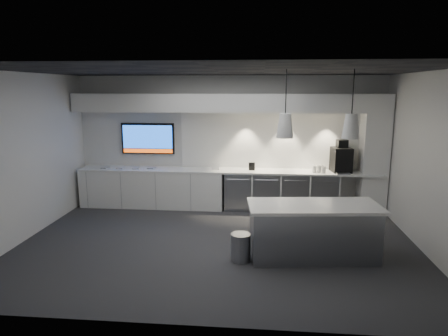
# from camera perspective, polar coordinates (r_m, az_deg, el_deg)

# --- Properties ---
(floor) EXTENTS (7.00, 7.00, 0.00)m
(floor) POSITION_cam_1_polar(r_m,az_deg,el_deg) (7.22, -0.97, -10.78)
(floor) COLOR #2F2F31
(floor) RESTS_ON ground
(ceiling) EXTENTS (7.00, 7.00, 0.00)m
(ceiling) POSITION_cam_1_polar(r_m,az_deg,el_deg) (6.69, -1.06, 13.74)
(ceiling) COLOR black
(ceiling) RESTS_ON wall_back
(wall_back) EXTENTS (7.00, 0.00, 7.00)m
(wall_back) POSITION_cam_1_polar(r_m,az_deg,el_deg) (9.26, 0.69, 3.78)
(wall_back) COLOR silver
(wall_back) RESTS_ON floor
(wall_front) EXTENTS (7.00, 0.00, 7.00)m
(wall_front) POSITION_cam_1_polar(r_m,az_deg,el_deg) (4.39, -4.61, -4.86)
(wall_front) COLOR silver
(wall_front) RESTS_ON floor
(wall_left) EXTENTS (0.00, 7.00, 7.00)m
(wall_left) POSITION_cam_1_polar(r_m,az_deg,el_deg) (7.98, -26.88, 1.32)
(wall_left) COLOR silver
(wall_left) RESTS_ON floor
(wall_right) EXTENTS (0.00, 7.00, 7.00)m
(wall_right) POSITION_cam_1_polar(r_m,az_deg,el_deg) (7.30, 27.44, 0.44)
(wall_right) COLOR silver
(wall_right) RESTS_ON floor
(back_counter) EXTENTS (6.80, 0.65, 0.04)m
(back_counter) POSITION_cam_1_polar(r_m,az_deg,el_deg) (9.04, 0.51, -0.39)
(back_counter) COLOR white
(back_counter) RESTS_ON left_base_cabinets
(left_base_cabinets) EXTENTS (3.30, 0.63, 0.86)m
(left_base_cabinets) POSITION_cam_1_polar(r_m,az_deg,el_deg) (9.45, -10.14, -2.85)
(left_base_cabinets) COLOR white
(left_base_cabinets) RESTS_ON floor
(fridge_unit_a) EXTENTS (0.60, 0.61, 0.85)m
(fridge_unit_a) POSITION_cam_1_polar(r_m,az_deg,el_deg) (9.13, 2.07, -3.21)
(fridge_unit_a) COLOR gray
(fridge_unit_a) RESTS_ON floor
(fridge_unit_b) EXTENTS (0.60, 0.61, 0.85)m
(fridge_unit_b) POSITION_cam_1_polar(r_m,az_deg,el_deg) (9.12, 6.03, -3.29)
(fridge_unit_b) COLOR gray
(fridge_unit_b) RESTS_ON floor
(fridge_unit_c) EXTENTS (0.60, 0.61, 0.85)m
(fridge_unit_c) POSITION_cam_1_polar(r_m,az_deg,el_deg) (9.15, 9.99, -3.35)
(fridge_unit_c) COLOR gray
(fridge_unit_c) RESTS_ON floor
(fridge_unit_d) EXTENTS (0.60, 0.61, 0.85)m
(fridge_unit_d) POSITION_cam_1_polar(r_m,az_deg,el_deg) (9.22, 13.90, -3.39)
(fridge_unit_d) COLOR gray
(fridge_unit_d) RESTS_ON floor
(backsplash) EXTENTS (4.60, 0.03, 1.30)m
(backsplash) POSITION_cam_1_polar(r_m,az_deg,el_deg) (9.21, 8.15, 3.95)
(backsplash) COLOR white
(backsplash) RESTS_ON wall_back
(soffit) EXTENTS (6.90, 0.60, 0.40)m
(soffit) POSITION_cam_1_polar(r_m,az_deg,el_deg) (8.88, 0.54, 9.29)
(soffit) COLOR white
(soffit) RESTS_ON wall_back
(column) EXTENTS (0.55, 0.55, 2.60)m
(column) POSITION_cam_1_polar(r_m,az_deg,el_deg) (9.29, 20.61, 1.83)
(column) COLOR white
(column) RESTS_ON floor
(wall_tv) EXTENTS (1.25, 0.07, 0.72)m
(wall_tv) POSITION_cam_1_polar(r_m,az_deg,el_deg) (9.54, -10.82, 4.17)
(wall_tv) COLOR black
(wall_tv) RESTS_ON wall_back
(island) EXTENTS (2.18, 1.11, 0.89)m
(island) POSITION_cam_1_polar(r_m,az_deg,el_deg) (6.71, 12.59, -8.73)
(island) COLOR gray
(island) RESTS_ON floor
(bin) EXTENTS (0.42, 0.42, 0.45)m
(bin) POSITION_cam_1_polar(r_m,az_deg,el_deg) (6.50, 2.39, -11.24)
(bin) COLOR gray
(bin) RESTS_ON floor
(coffee_machine) EXTENTS (0.44, 0.60, 0.72)m
(coffee_machine) POSITION_cam_1_polar(r_m,az_deg,el_deg) (9.15, 16.39, 1.29)
(coffee_machine) COLOR black
(coffee_machine) RESTS_ON back_counter
(sign_black) EXTENTS (0.14, 0.02, 0.18)m
(sign_black) POSITION_cam_1_polar(r_m,az_deg,el_deg) (8.98, 4.00, 0.22)
(sign_black) COLOR black
(sign_black) RESTS_ON back_counter
(sign_white) EXTENTS (0.18, 0.03, 0.14)m
(sign_white) POSITION_cam_1_polar(r_m,az_deg,el_deg) (9.02, -1.23, 0.16)
(sign_white) COLOR white
(sign_white) RESTS_ON back_counter
(cup_cluster) EXTENTS (0.28, 0.18, 0.15)m
(cup_cluster) POSITION_cam_1_polar(r_m,az_deg,el_deg) (8.99, 13.42, -0.13)
(cup_cluster) COLOR silver
(cup_cluster) RESTS_ON back_counter
(tray_a) EXTENTS (0.20, 0.20, 0.02)m
(tray_a) POSITION_cam_1_polar(r_m,az_deg,el_deg) (9.60, -16.60, 0.02)
(tray_a) COLOR #9B9B9B
(tray_a) RESTS_ON back_counter
(tray_b) EXTENTS (0.17, 0.17, 0.02)m
(tray_b) POSITION_cam_1_polar(r_m,az_deg,el_deg) (9.48, -14.58, -0.01)
(tray_b) COLOR #9B9B9B
(tray_b) RESTS_ON back_counter
(tray_c) EXTENTS (0.18, 0.18, 0.02)m
(tray_c) POSITION_cam_1_polar(r_m,az_deg,el_deg) (9.38, -12.52, -0.02)
(tray_c) COLOR #9B9B9B
(tray_c) RESTS_ON back_counter
(tray_d) EXTENTS (0.19, 0.19, 0.02)m
(tray_d) POSITION_cam_1_polar(r_m,az_deg,el_deg) (9.33, -10.32, 0.00)
(tray_d) COLOR #9B9B9B
(tray_d) RESTS_ON back_counter
(pendant_left) EXTENTS (0.27, 0.27, 1.08)m
(pendant_left) POSITION_cam_1_polar(r_m,az_deg,el_deg) (6.29, 8.72, 6.05)
(pendant_left) COLOR white
(pendant_left) RESTS_ON ceiling
(pendant_right) EXTENTS (0.27, 0.27, 1.08)m
(pendant_right) POSITION_cam_1_polar(r_m,az_deg,el_deg) (6.42, 17.69, 5.75)
(pendant_right) COLOR white
(pendant_right) RESTS_ON ceiling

